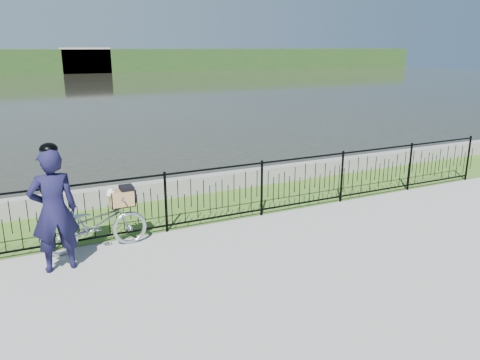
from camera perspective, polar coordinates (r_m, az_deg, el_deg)
ground at (r=7.86m, az=1.77°, el=-9.04°), size 120.00×120.00×0.00m
grass_strip at (r=10.06m, az=-5.14°, el=-3.36°), size 60.00×2.00×0.01m
water at (r=39.57m, az=-21.42°, el=10.07°), size 120.00×120.00×0.00m
quay_wall at (r=10.90m, az=-7.05°, el=-0.81°), size 60.00×0.30×0.40m
fence at (r=9.00m, az=-2.94°, el=-1.83°), size 14.00×0.06×1.15m
far_treeline at (r=66.40m, az=-23.76°, el=13.08°), size 120.00×6.00×3.00m
far_building_right at (r=65.48m, az=-18.33°, el=13.67°), size 6.00×3.00×3.20m
bicycle_rig at (r=8.24m, az=-17.21°, el=-5.04°), size 1.74×0.61×1.07m
cyclist at (r=7.54m, az=-21.77°, el=-3.35°), size 0.72×0.50×1.98m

